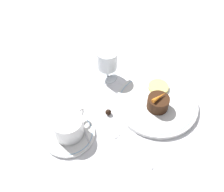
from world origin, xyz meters
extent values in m
plane|color=white|center=(0.00, 0.00, 0.00)|extent=(3.00, 3.00, 0.00)
cylinder|color=white|center=(-0.01, -0.05, 0.01)|extent=(0.26, 0.26, 0.01)
torus|color=#8CB2D1|center=(-0.01, -0.05, 0.01)|extent=(0.24, 0.24, 0.00)
cylinder|color=white|center=(-0.26, 0.11, 0.01)|extent=(0.15, 0.15, 0.01)
torus|color=#8CB2D1|center=(-0.26, 0.11, 0.01)|extent=(0.14, 0.14, 0.00)
cylinder|color=white|center=(-0.25, 0.11, 0.04)|extent=(0.09, 0.09, 0.06)
cylinder|color=#9E7A4C|center=(-0.25, 0.11, 0.05)|extent=(0.08, 0.08, 0.05)
torus|color=white|center=(-0.20, 0.11, 0.04)|extent=(0.03, 0.01, 0.04)
cube|color=silver|center=(-0.22, 0.08, 0.01)|extent=(0.06, 0.09, 0.00)
ellipsoid|color=silver|center=(-0.19, 0.13, 0.01)|extent=(0.02, 0.03, 0.00)
cylinder|color=silver|center=(0.00, 0.15, 0.00)|extent=(0.07, 0.07, 0.01)
cylinder|color=silver|center=(0.00, 0.15, 0.03)|extent=(0.01, 0.01, 0.04)
cylinder|color=silver|center=(0.00, 0.15, 0.08)|extent=(0.07, 0.07, 0.06)
cylinder|color=#5B0F1E|center=(0.00, 0.15, 0.07)|extent=(0.06, 0.06, 0.04)
cube|color=silver|center=(-0.19, -0.08, 0.00)|extent=(0.04, 0.13, 0.01)
cube|color=silver|center=(-0.17, 0.01, 0.00)|extent=(0.03, 0.05, 0.01)
cylinder|color=#381E0F|center=(-0.03, -0.06, 0.03)|extent=(0.07, 0.07, 0.04)
cone|color=orange|center=(-0.03, -0.06, 0.06)|extent=(0.05, 0.03, 0.01)
cylinder|color=#EFE075|center=(0.04, -0.02, 0.02)|extent=(0.07, 0.07, 0.01)
sphere|color=black|center=(-0.13, 0.06, 0.01)|extent=(0.02, 0.02, 0.02)
camera|label=1|loc=(-0.52, -0.23, 0.66)|focal=42.00mm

